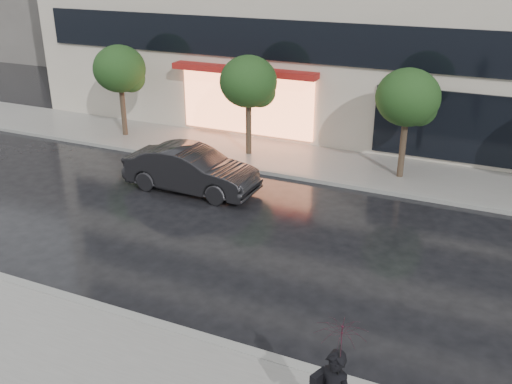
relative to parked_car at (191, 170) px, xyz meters
The scene contains 9 objects.
ground 6.87m from the parked_car, 61.45° to the right, with size 120.00×120.00×0.00m, color black.
sidewalk_far 5.41m from the parked_car, 52.47° to the left, with size 60.00×3.50×0.12m, color slate.
curb_near 7.76m from the parked_car, 64.99° to the right, with size 60.00×0.25×0.14m, color gray.
curb_far 4.17m from the parked_car, 37.44° to the left, with size 60.00×0.25×0.14m, color gray.
tree_far_west 7.29m from the parked_car, 144.62° to the left, with size 2.20×2.20×3.99m.
tree_mid_west 4.58m from the parked_car, 85.38° to the left, with size 2.20×2.20×3.99m.
tree_mid_east 7.80m from the parked_car, 32.50° to the left, with size 2.20×2.20×3.99m.
parked_car is the anchor object (origin of this frame).
pedestrian_with_umbrella 11.53m from the parked_car, 47.95° to the right, with size 1.08×1.09×2.38m.
Camera 1 is at (6.23, -9.47, 7.65)m, focal length 40.00 mm.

